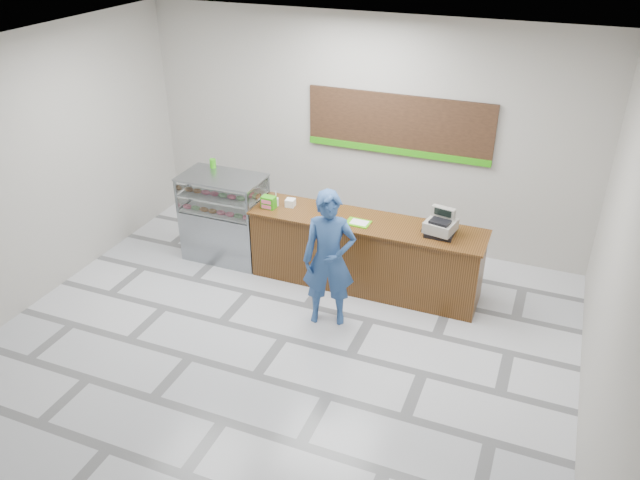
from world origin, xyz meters
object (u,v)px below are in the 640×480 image
at_px(sales_counter, 365,254).
at_px(display_case, 225,217).
at_px(cash_register, 441,225).
at_px(customer, 329,259).
at_px(serving_tray, 358,223).

height_order(sales_counter, display_case, display_case).
distance_m(display_case, cash_register, 3.26).
xyz_separation_m(display_case, customer, (2.05, -0.95, 0.24)).
bearing_deg(cash_register, sales_counter, -168.82).
relative_size(display_case, cash_register, 3.04).
distance_m(sales_counter, serving_tray, 0.54).
bearing_deg(customer, display_case, 137.76).
xyz_separation_m(sales_counter, serving_tray, (-0.08, -0.11, 0.52)).
relative_size(serving_tray, customer, 0.18).
xyz_separation_m(display_case, cash_register, (3.23, 0.01, 0.48)).
distance_m(sales_counter, display_case, 2.23).
xyz_separation_m(cash_register, serving_tray, (-1.09, -0.11, -0.12)).
bearing_deg(sales_counter, serving_tray, -126.81).
xyz_separation_m(display_case, serving_tray, (2.14, -0.11, 0.36)).
relative_size(cash_register, serving_tray, 1.31).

